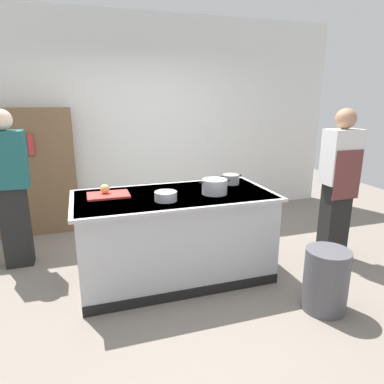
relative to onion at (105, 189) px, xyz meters
name	(u,v)px	position (x,y,z in m)	size (l,w,h in m)	color
ground_plane	(175,276)	(0.65, -0.17, -0.97)	(10.00, 10.00, 0.00)	slate
back_wall	(137,120)	(0.65, 1.93, 0.53)	(6.40, 0.12, 3.00)	white
counter_island	(175,235)	(0.65, -0.18, -0.50)	(1.98, 0.98, 0.90)	#B7BABF
cutting_board	(108,195)	(0.03, -0.04, -0.06)	(0.40, 0.28, 0.02)	red
onion	(105,189)	(0.00, 0.00, 0.00)	(0.09, 0.09, 0.09)	tan
stock_pot	(215,187)	(1.04, -0.28, 0.01)	(0.32, 0.25, 0.15)	#B7BABF
sauce_pan	(231,179)	(1.36, 0.04, -0.01)	(0.25, 0.19, 0.11)	#99999E
mixing_bowl	(166,196)	(0.52, -0.36, -0.02)	(0.21, 0.21, 0.09)	#B7BABF
trash_bin	(326,280)	(1.76, -1.15, -0.68)	(0.38, 0.38, 0.57)	#4C4C51
person_chef	(339,182)	(2.52, -0.31, -0.05)	(0.38, 0.25, 1.72)	black
person_guest	(10,186)	(-0.94, 0.62, -0.05)	(0.38, 0.24, 1.72)	black
bookshelf	(33,172)	(-0.84, 1.62, -0.11)	(1.10, 0.31, 1.70)	brown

